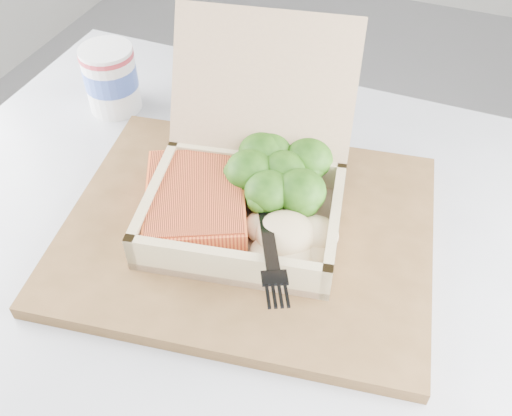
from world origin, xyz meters
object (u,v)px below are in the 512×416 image
at_px(cafe_table, 204,334).
at_px(takeout_container, 250,173).
at_px(paper_cup, 111,77).
at_px(serving_tray, 248,230).

relative_size(cafe_table, takeout_container, 2.74).
bearing_deg(paper_cup, takeout_container, -25.83).
bearing_deg(serving_tray, paper_cup, 149.68).
relative_size(cafe_table, paper_cup, 8.05).
bearing_deg(cafe_table, serving_tray, 34.23).
height_order(cafe_table, takeout_container, takeout_container).
distance_m(takeout_container, paper_cup, 0.28).
xyz_separation_m(takeout_container, paper_cup, (-0.25, 0.12, -0.01)).
bearing_deg(cafe_table, takeout_container, 58.50).
bearing_deg(takeout_container, cafe_table, -132.28).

